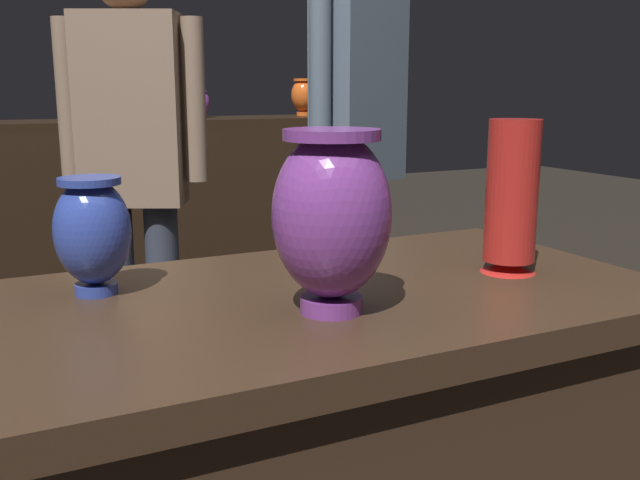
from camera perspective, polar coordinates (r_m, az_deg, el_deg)
name	(u,v)px	position (r m, az deg, el deg)	size (l,w,h in m)	color
back_display_shelf	(95,234)	(3.33, -17.35, 0.47)	(2.60, 0.40, 0.99)	black
vase_centerpiece	(332,214)	(1.06, 0.92, 2.03)	(0.18, 0.18, 0.27)	#7A388E
vase_tall_behind	(512,198)	(1.34, 14.90, 3.21)	(0.10, 0.10, 0.28)	red
vase_left_accent	(92,231)	(1.22, -17.54, 0.68)	(0.12, 0.12, 0.19)	#2D429E
shelf_vase_far_right	(304,95)	(3.61, -1.29, 11.36)	(0.12, 0.12, 0.18)	#E55B1E
shelf_vase_center	(84,107)	(3.33, -18.12, 9.98)	(0.09, 0.09, 0.17)	#7A388E
shelf_vase_right	(201,103)	(3.43, -9.36, 10.66)	(0.08, 0.08, 0.13)	#7A388E
visitor_near_right	(358,135)	(2.51, 3.05, 8.30)	(0.44, 0.29, 1.64)	#846B56
visitor_center_back	(135,161)	(2.41, -14.44, 6.08)	(0.43, 0.30, 1.53)	#333847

